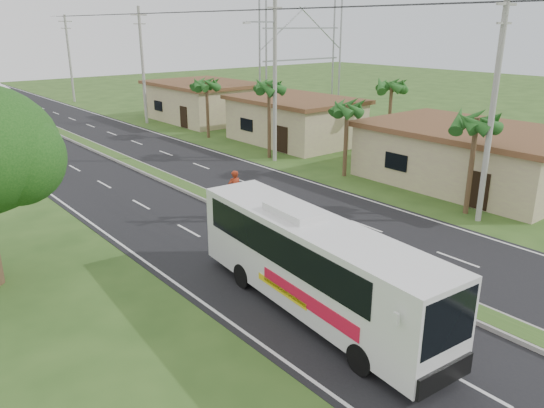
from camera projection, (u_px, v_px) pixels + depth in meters
ground at (406, 285)px, 20.06m from camera, size 180.00×180.00×0.00m
road_asphalt at (156, 175)px, 34.68m from camera, size 14.00×160.00×0.02m
median_strip at (155, 173)px, 34.65m from camera, size 1.20×160.00×0.18m
lane_edge_left at (51, 195)px, 30.65m from camera, size 0.12×160.00×0.01m
lane_edge_right at (238, 159)px, 38.72m from camera, size 0.12×160.00×0.01m
shop_near at (470, 155)px, 32.30m from camera, size 8.60×12.60×3.52m
shop_mid at (295, 120)px, 43.97m from camera, size 7.60×10.60×3.67m
shop_far at (204, 101)px, 54.19m from camera, size 8.60×11.60×3.82m
palm_verge_a at (477, 123)px, 26.15m from camera, size 2.40×2.40×5.45m
palm_verge_b at (347, 109)px, 33.09m from camera, size 2.40×2.40×5.05m
palm_verge_c at (269, 87)px, 37.60m from camera, size 2.40×2.40×5.85m
palm_verge_d at (206, 84)px, 44.67m from camera, size 2.40×2.40×5.25m
palm_behind_shop at (392, 86)px, 39.97m from camera, size 2.40×2.40×5.65m
utility_pole_a at (493, 107)px, 24.81m from camera, size 1.60×0.28×11.00m
utility_pole_b at (275, 72)px, 36.31m from camera, size 3.20×0.28×12.00m
utility_pole_c at (143, 65)px, 51.14m from camera, size 1.60×0.28×11.00m
utility_pole_d at (69, 58)px, 65.84m from camera, size 1.60×0.28×10.50m
billboard_lattice at (302, 51)px, 53.04m from camera, size 10.18×1.18×12.07m
coach_bus_main at (313, 260)px, 17.60m from camera, size 3.17×10.96×3.49m
motorcyclist at (235, 200)px, 26.75m from camera, size 1.82×0.78×2.48m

